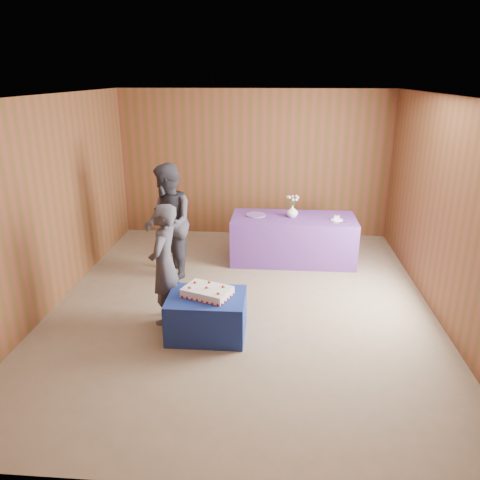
# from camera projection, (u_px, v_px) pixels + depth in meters

# --- Properties ---
(ground) EXTENTS (6.00, 6.00, 0.00)m
(ground) POSITION_uv_depth(u_px,v_px,m) (242.00, 304.00, 6.33)
(ground) COLOR #87705D
(ground) RESTS_ON ground
(room_shell) EXTENTS (5.04, 6.04, 2.72)m
(room_shell) POSITION_uv_depth(u_px,v_px,m) (243.00, 172.00, 5.73)
(room_shell) COLOR brown
(room_shell) RESTS_ON ground
(cake_table) EXTENTS (0.90, 0.70, 0.50)m
(cake_table) POSITION_uv_depth(u_px,v_px,m) (207.00, 315.00, 5.51)
(cake_table) COLOR #1B3099
(cake_table) RESTS_ON ground
(serving_table) EXTENTS (2.00, 0.91, 0.75)m
(serving_table) POSITION_uv_depth(u_px,v_px,m) (293.00, 239.00, 7.69)
(serving_table) COLOR #66328A
(serving_table) RESTS_ON ground
(sheet_cake) EXTENTS (0.65, 0.55, 0.13)m
(sheet_cake) POSITION_uv_depth(u_px,v_px,m) (207.00, 292.00, 5.43)
(sheet_cake) COLOR white
(sheet_cake) RESTS_ON cake_table
(vase) EXTENTS (0.20, 0.20, 0.19)m
(vase) POSITION_uv_depth(u_px,v_px,m) (292.00, 211.00, 7.54)
(vase) COLOR white
(vase) RESTS_ON serving_table
(flower_spray) EXTENTS (0.20, 0.20, 0.15)m
(flower_spray) POSITION_uv_depth(u_px,v_px,m) (293.00, 198.00, 7.46)
(flower_spray) COLOR #295D25
(flower_spray) RESTS_ON vase
(platter) EXTENTS (0.39, 0.39, 0.02)m
(platter) POSITION_uv_depth(u_px,v_px,m) (256.00, 215.00, 7.65)
(platter) COLOR #7C53A7
(platter) RESTS_ON serving_table
(plate) EXTENTS (0.21, 0.21, 0.01)m
(plate) POSITION_uv_depth(u_px,v_px,m) (337.00, 220.00, 7.40)
(plate) COLOR white
(plate) RESTS_ON serving_table
(cake_slice) EXTENTS (0.09, 0.08, 0.09)m
(cake_slice) POSITION_uv_depth(u_px,v_px,m) (337.00, 217.00, 7.39)
(cake_slice) COLOR white
(cake_slice) RESTS_ON plate
(knife) EXTENTS (0.26, 0.05, 0.00)m
(knife) POSITION_uv_depth(u_px,v_px,m) (339.00, 223.00, 7.26)
(knife) COLOR silver
(knife) RESTS_ON serving_table
(guest_left) EXTENTS (0.42, 0.59, 1.51)m
(guest_left) POSITION_uv_depth(u_px,v_px,m) (164.00, 264.00, 5.67)
(guest_left) COLOR #393944
(guest_left) RESTS_ON ground
(guest_right) EXTENTS (0.95, 1.04, 1.74)m
(guest_right) POSITION_uv_depth(u_px,v_px,m) (168.00, 223.00, 6.89)
(guest_right) COLOR #34343E
(guest_right) RESTS_ON ground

